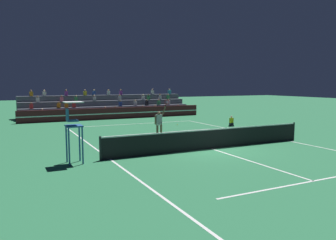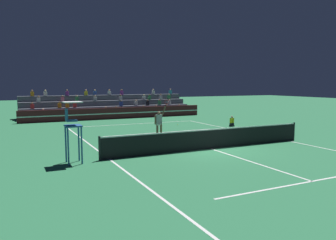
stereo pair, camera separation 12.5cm
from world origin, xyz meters
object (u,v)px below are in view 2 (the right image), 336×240
at_px(ball_kid_courtside, 232,122).
at_px(tennis_player, 159,123).
at_px(tennis_ball, 178,125).
at_px(umpire_chair, 72,124).

xyz_separation_m(ball_kid_courtside, tennis_player, (-7.71, -2.81, 0.66)).
height_order(tennis_player, tennis_ball, tennis_player).
bearing_deg(tennis_player, umpire_chair, -145.05).
bearing_deg(tennis_player, ball_kid_courtside, 20.02).
bearing_deg(ball_kid_courtside, tennis_player, -159.98).
relative_size(ball_kid_courtside, tennis_ball, 12.43).
distance_m(umpire_chair, tennis_player, 7.36).
xyz_separation_m(umpire_chair, tennis_ball, (10.17, 9.65, -1.68)).
bearing_deg(tennis_player, tennis_ball, 52.62).
xyz_separation_m(umpire_chair, ball_kid_courtside, (13.72, 7.01, -1.39)).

